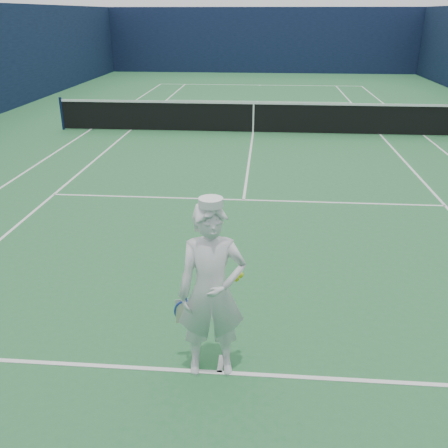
# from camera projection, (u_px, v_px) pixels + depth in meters

# --- Properties ---
(ground) EXTENTS (80.00, 80.00, 0.00)m
(ground) POSITION_uv_depth(u_px,v_px,m) (253.00, 133.00, 16.35)
(ground) COLOR #296D3B
(ground) RESTS_ON ground
(court_markings) EXTENTS (11.03, 23.83, 0.01)m
(court_markings) POSITION_uv_depth(u_px,v_px,m) (253.00, 133.00, 16.35)
(court_markings) COLOR white
(court_markings) RESTS_ON ground
(windscreen_fence) EXTENTS (20.12, 36.12, 4.00)m
(windscreen_fence) POSITION_uv_depth(u_px,v_px,m) (254.00, 70.00, 15.57)
(windscreen_fence) COLOR #0E1633
(windscreen_fence) RESTS_ON ground
(tennis_net) EXTENTS (12.88, 0.09, 1.07)m
(tennis_net) POSITION_uv_depth(u_px,v_px,m) (253.00, 116.00, 16.13)
(tennis_net) COLOR #141E4C
(tennis_net) RESTS_ON ground
(tennis_player) EXTENTS (0.84, 0.56, 2.00)m
(tennis_player) POSITION_uv_depth(u_px,v_px,m) (212.00, 292.00, 5.14)
(tennis_player) COLOR white
(tennis_player) RESTS_ON ground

